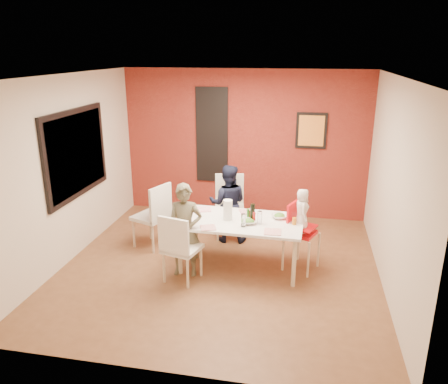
% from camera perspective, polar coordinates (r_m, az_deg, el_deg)
% --- Properties ---
extents(ground, '(4.50, 4.50, 0.00)m').
position_cam_1_polar(ground, '(6.47, -0.52, -9.70)').
color(ground, brown).
rests_on(ground, ground).
extents(ceiling, '(4.50, 4.50, 0.02)m').
position_cam_1_polar(ceiling, '(5.72, -0.60, 14.94)').
color(ceiling, silver).
rests_on(ceiling, wall_back).
extents(wall_back, '(4.50, 0.02, 2.70)m').
position_cam_1_polar(wall_back, '(8.11, 2.66, 6.26)').
color(wall_back, beige).
rests_on(wall_back, ground).
extents(wall_front, '(4.50, 0.02, 2.70)m').
position_cam_1_polar(wall_front, '(3.92, -7.22, -7.31)').
color(wall_front, beige).
rests_on(wall_front, ground).
extents(wall_left, '(0.02, 4.50, 2.70)m').
position_cam_1_polar(wall_left, '(6.76, -19.61, 2.78)').
color(wall_left, beige).
rests_on(wall_left, ground).
extents(wall_right, '(0.02, 4.50, 2.70)m').
position_cam_1_polar(wall_right, '(5.95, 21.21, 0.56)').
color(wall_right, beige).
rests_on(wall_right, ground).
extents(brick_accent_wall, '(4.50, 0.02, 2.70)m').
position_cam_1_polar(brick_accent_wall, '(8.09, 2.63, 6.23)').
color(brick_accent_wall, maroon).
rests_on(brick_accent_wall, ground).
extents(picture_window_frame, '(0.05, 1.70, 1.30)m').
position_cam_1_polar(picture_window_frame, '(6.87, -18.74, 4.82)').
color(picture_window_frame, black).
rests_on(picture_window_frame, wall_left).
extents(picture_window_pane, '(0.02, 1.55, 1.15)m').
position_cam_1_polar(picture_window_pane, '(6.86, -18.63, 4.82)').
color(picture_window_pane, black).
rests_on(picture_window_pane, wall_left).
extents(glassblock_strip, '(0.55, 0.03, 1.70)m').
position_cam_1_polar(glassblock_strip, '(8.15, -1.58, 7.41)').
color(glassblock_strip, silver).
rests_on(glassblock_strip, wall_back).
extents(glassblock_surround, '(0.60, 0.03, 1.76)m').
position_cam_1_polar(glassblock_surround, '(8.14, -1.58, 7.41)').
color(glassblock_surround, black).
rests_on(glassblock_surround, wall_back).
extents(art_print_frame, '(0.54, 0.03, 0.64)m').
position_cam_1_polar(art_print_frame, '(7.93, 11.34, 7.86)').
color(art_print_frame, black).
rests_on(art_print_frame, wall_back).
extents(art_print_canvas, '(0.44, 0.01, 0.54)m').
position_cam_1_polar(art_print_canvas, '(7.91, 11.34, 7.84)').
color(art_print_canvas, gold).
rests_on(art_print_canvas, wall_back).
extents(dining_table, '(1.76, 1.01, 0.72)m').
position_cam_1_polar(dining_table, '(6.21, 2.25, -4.25)').
color(dining_table, white).
rests_on(dining_table, ground).
extents(chair_near, '(0.55, 0.55, 0.97)m').
position_cam_1_polar(chair_near, '(5.86, -5.94, -6.96)').
color(chair_near, white).
rests_on(chair_near, ground).
extents(chair_far, '(0.56, 0.56, 1.04)m').
position_cam_1_polar(chair_far, '(7.32, 0.73, -1.31)').
color(chair_far, silver).
rests_on(chair_far, ground).
extents(chair_left, '(0.63, 0.63, 1.05)m').
position_cam_1_polar(chair_left, '(6.92, -9.00, -2.70)').
color(chair_left, silver).
rests_on(chair_left, ground).
extents(high_chair, '(0.53, 0.53, 0.98)m').
position_cam_1_polar(high_chair, '(6.28, 9.79, -4.91)').
color(high_chair, red).
rests_on(high_chair, ground).
extents(child_near, '(0.51, 0.37, 1.32)m').
position_cam_1_polar(child_near, '(6.02, -5.11, -5.01)').
color(child_near, brown).
rests_on(child_near, ground).
extents(child_far, '(0.66, 0.54, 1.29)m').
position_cam_1_polar(child_far, '(7.07, 0.51, -1.50)').
color(child_far, black).
rests_on(child_far, ground).
extents(toddler, '(0.25, 0.34, 0.62)m').
position_cam_1_polar(toddler, '(6.15, 10.14, -2.40)').
color(toddler, silver).
rests_on(toddler, high_chair).
extents(plate_near_left, '(0.26, 0.26, 0.01)m').
position_cam_1_polar(plate_near_left, '(5.92, -2.10, -4.67)').
color(plate_near_left, silver).
rests_on(plate_near_left, dining_table).
extents(plate_far_mid, '(0.28, 0.28, 0.01)m').
position_cam_1_polar(plate_far_mid, '(6.49, 3.06, -2.57)').
color(plate_far_mid, silver).
rests_on(plate_far_mid, dining_table).
extents(plate_near_right, '(0.24, 0.24, 0.01)m').
position_cam_1_polar(plate_near_right, '(5.82, 6.37, -5.19)').
color(plate_near_right, white).
rests_on(plate_near_right, dining_table).
extents(plate_far_left, '(0.30, 0.30, 0.01)m').
position_cam_1_polar(plate_far_left, '(6.58, -2.78, -2.28)').
color(plate_far_left, white).
rests_on(plate_far_left, dining_table).
extents(salad_bowl_a, '(0.27, 0.27, 0.05)m').
position_cam_1_polar(salad_bowl_a, '(6.06, 3.28, -3.91)').
color(salad_bowl_a, silver).
rests_on(salad_bowl_a, dining_table).
extents(salad_bowl_b, '(0.29, 0.29, 0.06)m').
position_cam_1_polar(salad_bowl_b, '(6.30, 7.27, -3.14)').
color(salad_bowl_b, white).
rests_on(salad_bowl_b, dining_table).
extents(wine_bottle, '(0.07, 0.07, 0.25)m').
position_cam_1_polar(wine_bottle, '(6.12, 3.75, -2.69)').
color(wine_bottle, black).
rests_on(wine_bottle, dining_table).
extents(wine_glass_a, '(0.06, 0.06, 0.18)m').
position_cam_1_polar(wine_glass_a, '(5.94, 2.53, -3.70)').
color(wine_glass_a, white).
rests_on(wine_glass_a, dining_table).
extents(wine_glass_b, '(0.06, 0.06, 0.18)m').
position_cam_1_polar(wine_glass_b, '(6.04, 4.68, -3.34)').
color(wine_glass_b, white).
rests_on(wine_glass_b, dining_table).
extents(paper_towel_roll, '(0.13, 0.13, 0.29)m').
position_cam_1_polar(paper_towel_roll, '(6.16, 0.50, -2.34)').
color(paper_towel_roll, white).
rests_on(paper_towel_roll, dining_table).
extents(condiment_red, '(0.04, 0.04, 0.15)m').
position_cam_1_polar(condiment_red, '(6.09, 3.95, -3.35)').
color(condiment_red, red).
rests_on(condiment_red, dining_table).
extents(condiment_green, '(0.04, 0.04, 0.15)m').
position_cam_1_polar(condiment_green, '(6.20, 3.14, -2.89)').
color(condiment_green, '#3A7B29').
rests_on(condiment_green, dining_table).
extents(condiment_brown, '(0.03, 0.03, 0.13)m').
position_cam_1_polar(condiment_brown, '(6.20, 3.36, -2.99)').
color(condiment_brown, brown).
rests_on(condiment_brown, dining_table).
extents(sippy_cup, '(0.06, 0.06, 0.10)m').
position_cam_1_polar(sippy_cup, '(6.09, 9.17, -3.77)').
color(sippy_cup, orange).
rests_on(sippy_cup, dining_table).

